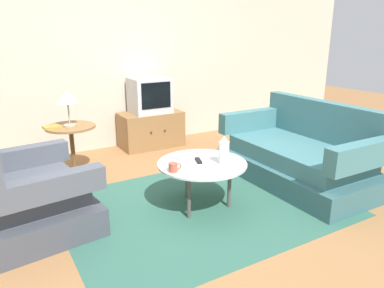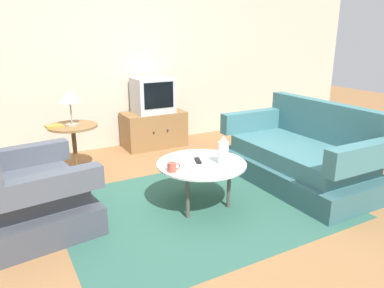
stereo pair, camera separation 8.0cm
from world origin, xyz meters
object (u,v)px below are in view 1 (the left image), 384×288
Objects in this scene: table_lamp at (67,98)px; book at (52,127)px; television at (150,95)px; side_table at (72,139)px; coffee_table at (202,166)px; vase at (224,150)px; tv_stand at (151,129)px; couch at (301,156)px; mug at (173,167)px; tv_remote_silver at (177,158)px; armchair at (28,197)px; tv_remote_dark at (198,160)px.

table_lamp is 2.15× the size of book.
side_table is at bearing -156.97° from television.
coffee_table is 1.83m from book.
tv_stand is at bearing 84.10° from vase.
couch is 4.21× the size of table_lamp.
side_table is at bearing 108.33° from mug.
tv_stand is 0.50m from television.
television is at bearing 23.59° from table_lamp.
tv_stand is 2.14× the size of table_lamp.
side_table is 0.26m from book.
coffee_table is 4.37× the size of book.
tv_remote_silver is (-0.53, -1.79, 0.20)m from tv_stand.
television is 1.36m from table_lamp.
couch reaches higher than mug.
television is at bearing 124.81° from armchair.
mug is at bearing -71.24° from table_lamp.
television is at bearing 15.08° from book.
coffee_table is 5.37× the size of tv_remote_silver.
vase is at bearing -95.90° from television.
table_lamp is at bearing 179.66° from tv_remote_silver.
book reaches higher than side_table.
television reaches higher than side_table.
book reaches higher than tv_remote_silver.
vase reaches higher than side_table.
television is at bearing 70.98° from mug.
armchair is 1.24m from book.
table_lamp is (-2.14, 1.48, 0.62)m from couch.
tv_stand is at bearing 23.65° from table_lamp.
coffee_table is 3.18× the size of vase.
television is at bearing 79.23° from coffee_table.
tv_stand is at bearing 133.63° from tv_remote_silver.
tv_stand is 4.61× the size of book.
table_lamp is 1.71m from tv_remote_dark.
tv_stand reaches higher than tv_remote_silver.
armchair reaches higher than book.
tv_remote_dark is at bearing 70.92° from armchair.
tv_remote_dark and tv_remote_silver have the same top height.
television is (-0.90, 2.02, 0.47)m from couch.
side_table is at bearing 122.24° from vase.
couch is at bearing 1.78° from mug.
couch is 3.22× the size of television.
table_lamp is (-1.23, -0.54, 0.15)m from television.
television is at bearing 84.10° from vase.
couch reaches higher than coffee_table.
tv_remote_dark is (-0.39, -1.96, 0.20)m from tv_stand.
television is at bearing 7.67° from tv_remote_dark.
armchair is at bearing 96.95° from tv_remote_dark.
book is at bearing 114.69° from mug.
side_table reaches higher than mug.
vase reaches higher than tv_stand.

